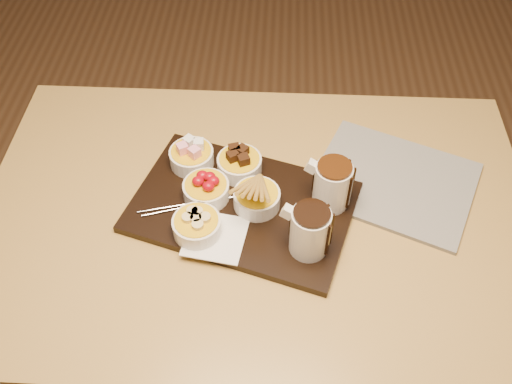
{
  "coord_description": "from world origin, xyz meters",
  "views": [
    {
      "loc": [
        0.04,
        -0.77,
        1.71
      ],
      "look_at": [
        -0.0,
        0.0,
        0.81
      ],
      "focal_mm": 40.0,
      "sensor_mm": 36.0,
      "label": 1
    }
  ],
  "objects_px": {
    "dining_table": "(256,238)",
    "bowl_strawberries": "(206,190)",
    "pitcher_dark_chocolate": "(310,231)",
    "newspaper": "(394,181)",
    "pitcher_milk_chocolate": "(332,186)",
    "serving_board": "(242,207)"
  },
  "relations": [
    {
      "from": "bowl_strawberries",
      "to": "pitcher_milk_chocolate",
      "type": "relative_size",
      "value": 0.93
    },
    {
      "from": "dining_table",
      "to": "pitcher_milk_chocolate",
      "type": "relative_size",
      "value": 11.21
    },
    {
      "from": "bowl_strawberries",
      "to": "dining_table",
      "type": "bearing_deg",
      "value": -11.6
    },
    {
      "from": "dining_table",
      "to": "newspaper",
      "type": "bearing_deg",
      "value": 17.63
    },
    {
      "from": "dining_table",
      "to": "newspaper",
      "type": "xyz_separation_m",
      "value": [
        0.31,
        0.1,
        0.1
      ]
    },
    {
      "from": "pitcher_dark_chocolate",
      "to": "newspaper",
      "type": "relative_size",
      "value": 0.31
    },
    {
      "from": "dining_table",
      "to": "serving_board",
      "type": "relative_size",
      "value": 2.61
    },
    {
      "from": "pitcher_milk_chocolate",
      "to": "newspaper",
      "type": "bearing_deg",
      "value": 45.06
    },
    {
      "from": "dining_table",
      "to": "pitcher_milk_chocolate",
      "type": "height_order",
      "value": "pitcher_milk_chocolate"
    },
    {
      "from": "bowl_strawberries",
      "to": "pitcher_dark_chocolate",
      "type": "bearing_deg",
      "value": -29.82
    },
    {
      "from": "serving_board",
      "to": "dining_table",
      "type": "bearing_deg",
      "value": 10.74
    },
    {
      "from": "bowl_strawberries",
      "to": "pitcher_dark_chocolate",
      "type": "distance_m",
      "value": 0.25
    },
    {
      "from": "pitcher_dark_chocolate",
      "to": "pitcher_milk_chocolate",
      "type": "bearing_deg",
      "value": 85.6
    },
    {
      "from": "dining_table",
      "to": "bowl_strawberries",
      "type": "height_order",
      "value": "bowl_strawberries"
    },
    {
      "from": "serving_board",
      "to": "pitcher_dark_chocolate",
      "type": "xyz_separation_m",
      "value": [
        0.14,
        -0.11,
        0.06
      ]
    },
    {
      "from": "dining_table",
      "to": "serving_board",
      "type": "height_order",
      "value": "serving_board"
    },
    {
      "from": "dining_table",
      "to": "newspaper",
      "type": "distance_m",
      "value": 0.34
    },
    {
      "from": "dining_table",
      "to": "bowl_strawberries",
      "type": "bearing_deg",
      "value": 168.4
    },
    {
      "from": "dining_table",
      "to": "newspaper",
      "type": "relative_size",
      "value": 3.5
    },
    {
      "from": "newspaper",
      "to": "pitcher_dark_chocolate",
      "type": "bearing_deg",
      "value": -111.43
    },
    {
      "from": "dining_table",
      "to": "bowl_strawberries",
      "type": "xyz_separation_m",
      "value": [
        -0.11,
        0.02,
        0.14
      ]
    },
    {
      "from": "bowl_strawberries",
      "to": "pitcher_dark_chocolate",
      "type": "relative_size",
      "value": 0.93
    }
  ]
}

